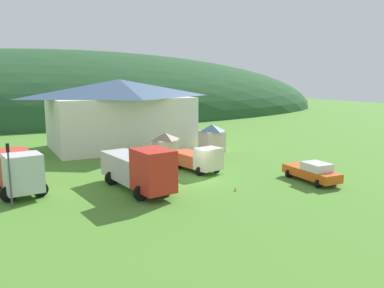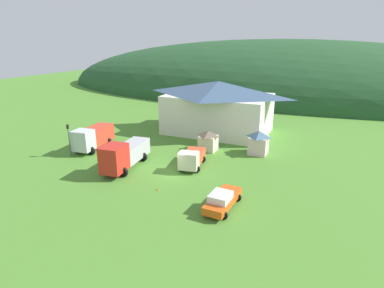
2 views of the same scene
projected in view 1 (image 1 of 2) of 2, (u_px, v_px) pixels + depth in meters
ground_plane at (200, 179)px, 32.80m from camera, size 200.00×200.00×0.00m
forested_hill_backdrop at (62, 114)px, 89.48m from camera, size 139.43×60.00×28.84m
depot_building at (120, 112)px, 47.01m from camera, size 16.95×11.35×8.15m
play_shed_cream at (165, 145)px, 40.51m from camera, size 2.38×2.30×2.73m
play_shed_pink at (212, 137)px, 44.72m from camera, size 2.48×2.55×3.10m
tow_truck_silver at (18, 169)px, 28.62m from camera, size 3.59×6.91×3.20m
crane_truck_red at (139, 168)px, 28.86m from camera, size 3.64×8.43×3.47m
light_truck_cream at (198, 159)px, 35.26m from camera, size 3.20×5.64×2.31m
service_pickup_orange at (312, 172)px, 31.67m from camera, size 2.42×5.23×1.66m
traffic_light_west at (9, 169)px, 25.14m from camera, size 0.20×0.32×4.22m
traffic_cone_near_pickup at (235, 191)px, 29.18m from camera, size 0.36×0.36×0.64m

